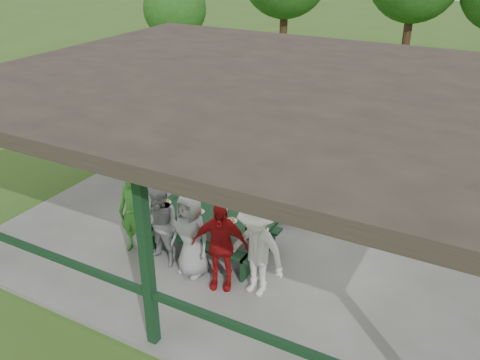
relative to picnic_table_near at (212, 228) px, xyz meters
The scene contains 17 objects.
ground 1.43m from the picnic_table_near, 66.22° to the left, with size 90.00×90.00×0.00m, color #38591B.
concrete_slab 1.41m from the picnic_table_near, 66.22° to the left, with size 10.00×8.00×0.10m, color slate.
pavilion_structure 2.91m from the picnic_table_near, 66.22° to the left, with size 10.60×8.60×3.24m.
picnic_table_near is the anchor object (origin of this frame).
picnic_table_far 2.02m from the picnic_table_near, 97.65° to the left, with size 2.34×1.39×0.75m.
table_setting 0.32m from the picnic_table_near, 23.61° to the left, with size 2.40×0.45×0.10m.
contestant_green 1.54m from the picnic_table_near, 148.93° to the right, with size 0.62×0.41×1.70m, color #3E8E2F.
contestant_grey_left 1.09m from the picnic_table_near, 122.50° to the right, with size 0.78×0.61×1.61m, color gray.
contestant_grey_mid 0.93m from the picnic_table_near, 83.99° to the right, with size 0.80×0.52×1.63m, color gray.
contestant_red 1.24m from the picnic_table_near, 51.74° to the right, with size 0.98×0.41×1.67m, color #A01114.
contestant_white_fedora 1.63m from the picnic_table_near, 30.41° to the right, with size 1.22×0.83×1.80m.
spectator_lblue 2.94m from the picnic_table_near, 91.32° to the left, with size 1.54×0.49×1.66m, color #9CCFF1.
spectator_blue 3.62m from the picnic_table_near, 108.70° to the left, with size 0.68×0.44×1.86m, color teal.
spectator_grey 3.60m from the picnic_table_near, 53.27° to the left, with size 0.81×0.63×1.67m, color gray.
pickup_truck 9.29m from the picnic_table_near, 83.30° to the left, with size 2.20×4.78×1.33m, color silver.
farm_trailer 10.24m from the picnic_table_near, 100.44° to the left, with size 3.70×2.24×1.29m.
tree_edge_left 14.43m from the picnic_table_near, 127.51° to the left, with size 2.68×2.68×4.18m.
Camera 1 is at (4.00, -8.39, 5.76)m, focal length 38.00 mm.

